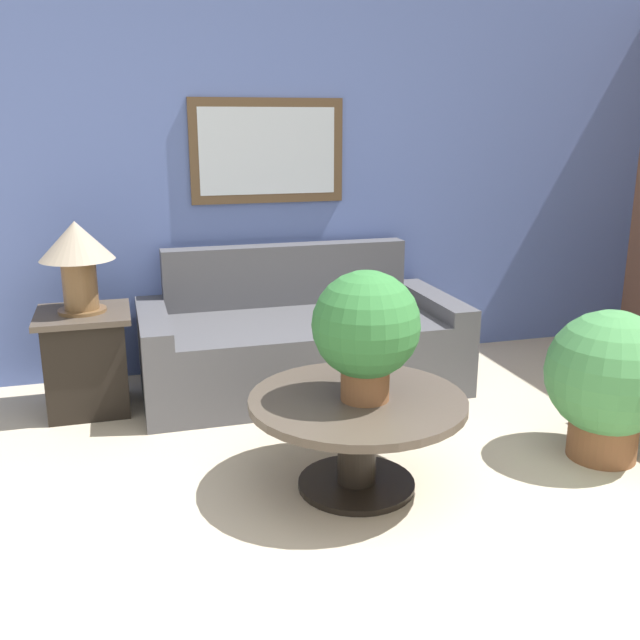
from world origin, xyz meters
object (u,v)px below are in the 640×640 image
coffee_table (357,422)px  table_lamp (77,252)px  couch_main (300,343)px  potted_plant_on_table (366,329)px  side_table (87,360)px  potted_plant_floor (609,379)px

coffee_table → table_lamp: 1.97m
couch_main → potted_plant_on_table: size_ratio=3.38×
side_table → table_lamp: (0.00, 0.00, 0.66)m
couch_main → potted_plant_floor: 1.94m
potted_plant_on_table → table_lamp: bearing=132.6°
table_lamp → potted_plant_on_table: 1.91m
table_lamp → potted_plant_floor: bearing=-28.6°
coffee_table → side_table: (-1.26, 1.37, -0.02)m
potted_plant_floor → side_table: bearing=151.4°
table_lamp → potted_plant_floor: (2.61, -1.42, -0.54)m
side_table → table_lamp: bearing=0.0°
side_table → potted_plant_on_table: potted_plant_on_table is taller
table_lamp → potted_plant_on_table: table_lamp is taller
side_table → table_lamp: table_lamp is taller
couch_main → potted_plant_floor: size_ratio=2.59×
couch_main → side_table: (-1.34, -0.04, 0.02)m
coffee_table → potted_plant_on_table: potted_plant_on_table is taller
potted_plant_on_table → potted_plant_floor: potted_plant_on_table is taller
coffee_table → table_lamp: table_lamp is taller
potted_plant_on_table → potted_plant_floor: size_ratio=0.77×
couch_main → coffee_table: size_ratio=2.00×
coffee_table → table_lamp: (-1.26, 1.37, 0.64)m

